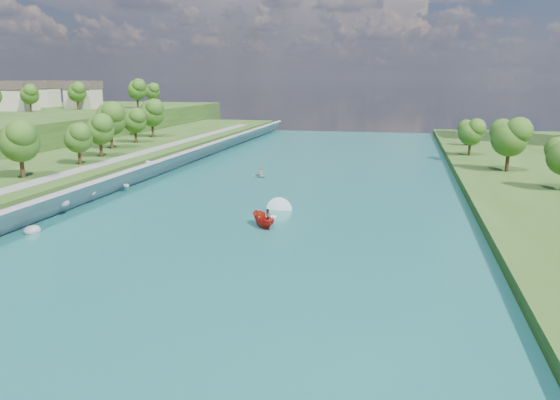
# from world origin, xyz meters

# --- Properties ---
(ground) EXTENTS (260.00, 260.00, 0.00)m
(ground) POSITION_xyz_m (0.00, 0.00, 0.00)
(ground) COLOR #2D5119
(ground) RESTS_ON ground
(river_water) EXTENTS (55.00, 240.00, 0.10)m
(river_water) POSITION_xyz_m (0.00, 20.00, 0.05)
(river_water) COLOR #1A6063
(river_water) RESTS_ON ground
(ridge_west) EXTENTS (60.00, 120.00, 9.00)m
(ridge_west) POSITION_xyz_m (-82.50, 95.00, 4.50)
(ridge_west) COLOR #2D5119
(ridge_west) RESTS_ON ground
(riprap_bank) EXTENTS (4.62, 236.00, 4.42)m
(riprap_bank) POSITION_xyz_m (-25.84, 19.07, 1.79)
(riprap_bank) COLOR slate
(riprap_bank) RESTS_ON ground
(riverside_path) EXTENTS (3.00, 200.00, 0.10)m
(riverside_path) POSITION_xyz_m (-32.50, 20.00, 3.55)
(riverside_path) COLOR gray
(riverside_path) RESTS_ON berm_west
(ridge_houses) EXTENTS (29.50, 29.50, 8.40)m
(ridge_houses) POSITION_xyz_m (-88.67, 100.00, 13.31)
(ridge_houses) COLOR beige
(ridge_houses) RESTS_ON ridge_west
(trees_ridge) EXTENTS (25.07, 56.90, 10.44)m
(trees_ridge) POSITION_xyz_m (-72.45, 96.31, 13.73)
(trees_ridge) COLOR #2B4C14
(trees_ridge) RESTS_ON ridge_west
(motorboat) EXTENTS (4.22, 19.23, 2.13)m
(motorboat) POSITION_xyz_m (1.67, 13.84, 0.92)
(motorboat) COLOR red
(motorboat) RESTS_ON river_water
(raft) EXTENTS (3.72, 4.01, 1.58)m
(raft) POSITION_xyz_m (-7.60, 46.61, 0.48)
(raft) COLOR #9C9EA4
(raft) RESTS_ON river_water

